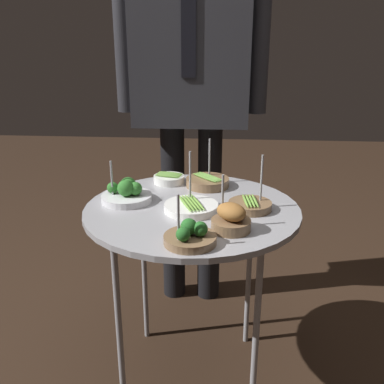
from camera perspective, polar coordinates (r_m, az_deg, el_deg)
The scene contains 10 objects.
ground_plane at distance 1.74m, azimuth 0.00°, elevation -23.11°, with size 8.00×8.00×0.00m, color black.
serving_cart at distance 1.39m, azimuth 0.00°, elevation -3.72°, with size 0.69×0.69×0.68m.
bowl_asparagus_far_rim at distance 1.36m, azimuth 7.77°, elevation -1.71°, with size 0.14×0.14×0.17m.
bowl_broccoli_mid_right at distance 1.13m, azimuth -0.25°, elevation -5.88°, with size 0.14×0.14×0.15m.
bowl_asparagus_front_center at distance 1.34m, azimuth -0.12°, elevation -1.95°, with size 0.17×0.17×0.18m.
bowl_asparagus_center at distance 1.60m, azimuth -3.08°, elevation 1.77°, with size 0.12×0.12×0.04m.
bowl_asparagus_back_right at distance 1.56m, azimuth 2.08°, elevation 1.38°, with size 0.16×0.16×0.17m.
bowl_roast_front_right at distance 1.20m, azimuth 5.22°, elevation -3.61°, with size 0.11×0.12×0.16m.
bowl_broccoli_front_left at distance 1.43m, azimuth -8.70°, elevation -0.17°, with size 0.17×0.17×0.14m.
waiter_figure at distance 1.82m, azimuth -0.12°, elevation 16.37°, with size 0.63×0.24×1.70m.
Camera 1 is at (0.10, -1.27, 1.19)m, focal length 40.00 mm.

